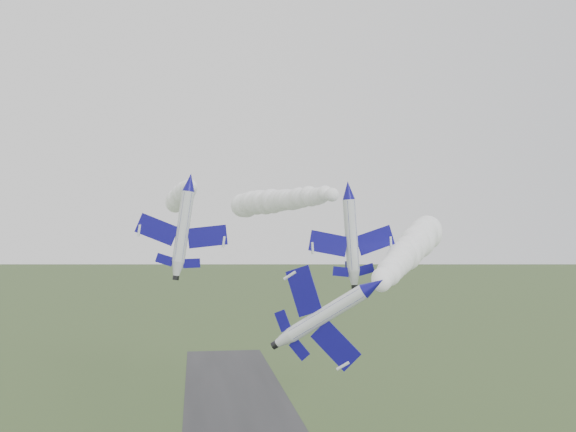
% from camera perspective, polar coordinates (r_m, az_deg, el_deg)
% --- Properties ---
extents(jet_lead, '(6.47, 10.91, 8.04)m').
position_cam_1_polar(jet_lead, '(54.32, 7.63, -6.13)').
color(jet_lead, silver).
extents(smoke_trail_jet_lead, '(34.53, 69.39, 5.63)m').
position_cam_1_polar(smoke_trail_jet_lead, '(92.83, 11.09, -2.65)').
color(smoke_trail_jet_lead, white).
extents(jet_pair_left, '(10.20, 12.40, 3.22)m').
position_cam_1_polar(jet_pair_left, '(74.89, -8.73, 3.01)').
color(jet_pair_left, silver).
extents(smoke_trail_jet_pair_left, '(5.03, 73.41, 4.58)m').
position_cam_1_polar(smoke_trail_jet_pair_left, '(114.79, -9.51, 1.72)').
color(smoke_trail_jet_pair_left, white).
extents(jet_pair_right, '(11.00, 13.04, 3.25)m').
position_cam_1_polar(jet_pair_right, '(77.38, 5.40, 2.32)').
color(jet_pair_right, silver).
extents(smoke_trail_jet_pair_right, '(13.40, 56.95, 4.88)m').
position_cam_1_polar(smoke_trail_jet_pair_right, '(107.42, -1.06, 1.38)').
color(smoke_trail_jet_pair_right, white).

